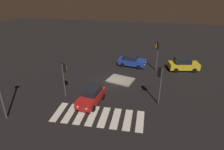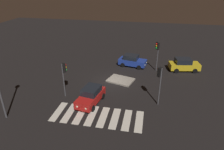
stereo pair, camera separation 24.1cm
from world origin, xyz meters
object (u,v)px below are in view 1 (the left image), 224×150
Objects in this scene: car_yellow at (183,64)px; traffic_light_south at (64,72)px; traffic_island at (121,80)px; car_red at (91,96)px; traffic_light_east at (160,77)px; traffic_light_north at (157,49)px; car_blue at (132,61)px.

traffic_light_south is (-13.83, -9.77, 2.07)m from car_yellow.
car_red is at bearing -111.93° from traffic_island.
traffic_light_south is at bearing -138.64° from traffic_island.
traffic_light_east reaches higher than car_yellow.
traffic_island is 6.77m from traffic_light_north.
traffic_light_north reaches higher than car_yellow.
car_yellow is 4.66m from traffic_light_north.
car_red is 1.09× the size of traffic_light_south.
traffic_light_south is (-10.06, -0.25, -0.20)m from traffic_light_east.
car_red is (-10.66, -10.66, -0.03)m from car_yellow.
car_yellow is 10.48m from traffic_light_east.
car_blue is (0.93, 5.14, 0.78)m from traffic_island.
traffic_island is 0.87× the size of car_red.
car_blue is at bearing 173.46° from car_red.
traffic_light_south is at bearing -95.77° from car_red.
traffic_light_south reaches higher than car_blue.
car_yellow is at bearing 30.64° from traffic_island.
car_red is 7.36m from traffic_light_east.
traffic_light_east reaches higher than traffic_light_south.
traffic_light_east reaches higher than car_blue.
car_red is at bearing -59.49° from traffic_light_south.
traffic_light_north is (9.88, 8.90, 0.24)m from traffic_light_south.
traffic_light_south is at bearing -154.75° from car_yellow.
traffic_island is 9.75m from car_yellow.
traffic_light_south is 0.93× the size of traffic_light_north.
traffic_light_north is at bearing 155.64° from car_red.
car_yellow is at bearing 145.05° from car_red.
traffic_island is at bearing -9.49° from traffic_light_east.
traffic_light_north is at bearing -177.62° from car_yellow.
traffic_light_south reaches higher than traffic_island.
car_yellow is at bearing -8.45° from traffic_light_south.
traffic_light_south is (-6.40, -9.95, 2.10)m from car_blue.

